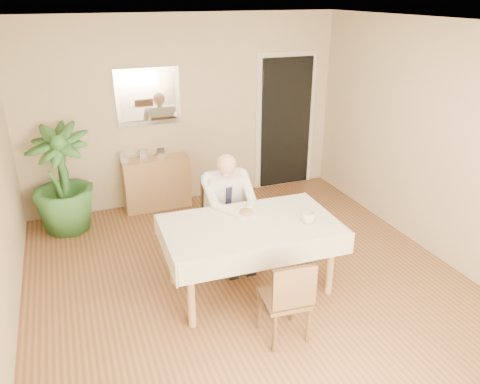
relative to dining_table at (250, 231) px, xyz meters
name	(u,v)px	position (x,y,z in m)	size (l,w,h in m)	color
room	(253,171)	(0.02, -0.02, 0.63)	(5.00, 5.02, 2.60)	brown
window	(456,317)	(0.02, -2.49, 0.78)	(1.34, 0.04, 1.44)	white
doorway	(285,123)	(1.57, 2.45, 0.33)	(0.96, 0.07, 2.10)	white
mirror	(148,97)	(-0.48, 2.45, 0.88)	(0.86, 0.04, 0.76)	silver
dining_table	(250,231)	(0.00, 0.00, 0.00)	(1.75, 1.07, 0.75)	tan
chair_far	(222,210)	(0.00, 0.88, -0.17)	(0.44, 0.44, 0.89)	#462D1A
chair_near	(288,298)	(0.01, -0.85, -0.22)	(0.41, 0.42, 0.81)	#462D1A
seated_man	(230,205)	(0.00, 0.59, 0.02)	(0.48, 0.72, 1.24)	white
plate	(247,214)	(0.04, 0.20, 0.09)	(0.26, 0.26, 0.02)	white
food	(247,212)	(0.04, 0.20, 0.11)	(0.14, 0.14, 0.06)	olive
knife	(253,214)	(0.08, 0.14, 0.11)	(0.01, 0.01, 0.13)	silver
fork	(245,215)	(0.00, 0.14, 0.11)	(0.01, 0.01, 0.13)	silver
coffee_mug	(308,217)	(0.54, -0.18, 0.14)	(0.13, 0.13, 0.10)	white
sideboard	(157,183)	(-0.48, 2.30, -0.30)	(0.91, 0.31, 0.73)	tan
photo_frame_left	(123,157)	(-0.89, 2.31, 0.13)	(0.10, 0.02, 0.14)	silver
photo_frame_center	(143,154)	(-0.62, 2.37, 0.13)	(0.10, 0.02, 0.14)	silver
photo_frame_right	(161,153)	(-0.38, 2.33, 0.13)	(0.10, 0.02, 0.14)	silver
potted_palm	(62,180)	(-1.70, 2.06, 0.02)	(0.77, 0.77, 1.37)	#2B5A25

